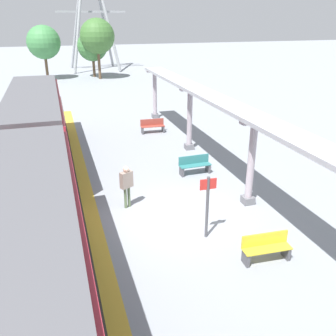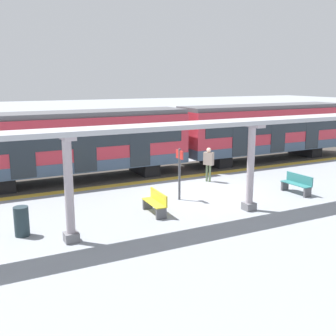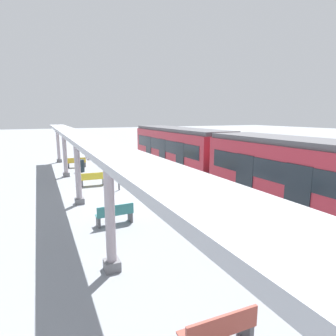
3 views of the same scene
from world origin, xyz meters
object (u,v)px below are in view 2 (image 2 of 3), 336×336
(bench_mid_platform, at_px, (156,202))
(trash_bin, at_px, (22,221))
(train_near_carriage, at_px, (78,145))
(platform_info_sign, at_px, (179,169))
(passenger_waiting_near_edge, at_px, (209,161))
(canopy_pillar_third, at_px, (251,167))
(bench_near_end, at_px, (297,184))
(train_far_carriage, at_px, (264,131))
(canopy_pillar_second, at_px, (69,189))

(bench_mid_platform, bearing_deg, trash_bin, -89.64)
(train_near_carriage, relative_size, platform_info_sign, 5.16)
(bench_mid_platform, bearing_deg, passenger_waiting_near_edge, 126.39)
(canopy_pillar_third, relative_size, bench_near_end, 2.24)
(train_near_carriage, distance_m, bench_near_end, 10.70)
(train_far_carriage, xyz_separation_m, bench_near_end, (6.95, -3.91, -1.38))
(train_near_carriage, xyz_separation_m, platform_info_sign, (5.39, 2.84, -0.50))
(train_far_carriage, height_order, bench_mid_platform, train_far_carriage)
(train_near_carriage, xyz_separation_m, bench_near_end, (6.95, 8.02, -1.38))
(passenger_waiting_near_edge, bearing_deg, bench_mid_platform, -53.61)
(train_near_carriage, distance_m, passenger_waiting_near_edge, 6.59)
(platform_info_sign, bearing_deg, bench_near_end, 73.22)
(trash_bin, bearing_deg, train_near_carriage, 150.69)
(canopy_pillar_third, height_order, bench_near_end, canopy_pillar_third)
(bench_near_end, bearing_deg, train_far_carriage, 150.66)
(trash_bin, relative_size, passenger_waiting_near_edge, 0.57)
(trash_bin, bearing_deg, platform_info_sign, 100.81)
(bench_mid_platform, bearing_deg, train_near_carriage, -170.22)
(canopy_pillar_second, relative_size, bench_near_end, 2.24)
(canopy_pillar_second, bearing_deg, train_far_carriage, 118.79)
(canopy_pillar_second, xyz_separation_m, canopy_pillar_third, (0.00, 7.01, 0.00))
(canopy_pillar_third, bearing_deg, train_far_carriage, 137.03)
(canopy_pillar_second, distance_m, bench_mid_platform, 4.01)
(train_far_carriage, relative_size, canopy_pillar_third, 3.35)
(canopy_pillar_third, distance_m, bench_near_end, 3.79)
(train_far_carriage, xyz_separation_m, canopy_pillar_second, (7.89, -14.36, -0.10))
(train_near_carriage, bearing_deg, train_far_carriage, 90.00)
(train_near_carriage, distance_m, bench_mid_platform, 6.85)
(bench_near_end, xyz_separation_m, platform_info_sign, (-1.56, -5.18, 0.89))
(train_near_carriage, height_order, platform_info_sign, train_near_carriage)
(bench_near_end, height_order, platform_info_sign, platform_info_sign)
(bench_mid_platform, height_order, passenger_waiting_near_edge, passenger_waiting_near_edge)
(canopy_pillar_third, distance_m, passenger_waiting_near_edge, 4.79)
(train_near_carriage, xyz_separation_m, train_far_carriage, (0.00, 11.93, 0.00))
(trash_bin, xyz_separation_m, platform_info_sign, (-1.26, 6.57, 0.84))
(canopy_pillar_second, distance_m, trash_bin, 2.18)
(train_far_carriage, height_order, canopy_pillar_second, train_far_carriage)
(train_far_carriage, relative_size, platform_info_sign, 5.16)
(bench_near_end, bearing_deg, passenger_waiting_near_edge, -147.38)
(passenger_waiting_near_edge, bearing_deg, canopy_pillar_second, -60.35)
(canopy_pillar_third, distance_m, trash_bin, 8.49)
(train_near_carriage, relative_size, trash_bin, 11.54)
(train_far_carriage, height_order, bench_near_end, train_far_carriage)
(train_far_carriage, bearing_deg, canopy_pillar_second, -61.21)
(train_far_carriage, bearing_deg, bench_mid_platform, -58.48)
(canopy_pillar_third, relative_size, trash_bin, 3.45)
(train_far_carriage, height_order, passenger_waiting_near_edge, train_far_carriage)
(train_near_carriage, relative_size, passenger_waiting_near_edge, 6.61)
(train_near_carriage, relative_size, train_far_carriage, 1.00)
(train_near_carriage, distance_m, canopy_pillar_third, 9.12)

